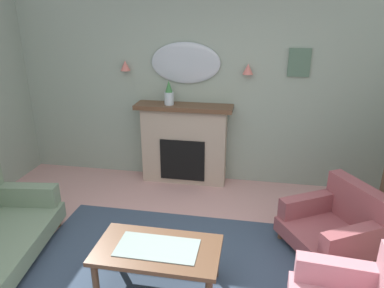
{
  "coord_description": "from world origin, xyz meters",
  "views": [
    {
      "loc": [
        0.56,
        -2.34,
        2.39
      ],
      "look_at": [
        -0.11,
        1.34,
        0.98
      ],
      "focal_mm": 33.33,
      "sensor_mm": 36.0,
      "label": 1
    }
  ],
  "objects_px": {
    "fireplace": "(184,145)",
    "wall_sconce_right": "(248,69)",
    "wall_sconce_left": "(125,66)",
    "mantel_vase_centre": "(169,94)",
    "framed_picture": "(299,63)",
    "coffee_table": "(158,253)",
    "wall_mirror": "(185,63)",
    "armchair_near_fireplace": "(337,224)"
  },
  "relations": [
    {
      "from": "framed_picture",
      "to": "coffee_table",
      "type": "bearing_deg",
      "value": -118.66
    },
    {
      "from": "mantel_vase_centre",
      "to": "wall_sconce_right",
      "type": "bearing_deg",
      "value": 6.52
    },
    {
      "from": "wall_mirror",
      "to": "armchair_near_fireplace",
      "type": "xyz_separation_m",
      "value": [
        1.89,
        -1.45,
        -1.4
      ]
    },
    {
      "from": "wall_sconce_left",
      "to": "coffee_table",
      "type": "relative_size",
      "value": 0.13
    },
    {
      "from": "mantel_vase_centre",
      "to": "wall_mirror",
      "type": "distance_m",
      "value": 0.48
    },
    {
      "from": "mantel_vase_centre",
      "to": "armchair_near_fireplace",
      "type": "xyz_separation_m",
      "value": [
        2.09,
        -1.28,
        -1.0
      ]
    },
    {
      "from": "mantel_vase_centre",
      "to": "framed_picture",
      "type": "xyz_separation_m",
      "value": [
        1.7,
        0.18,
        0.44
      ]
    },
    {
      "from": "wall_sconce_right",
      "to": "armchair_near_fireplace",
      "type": "bearing_deg",
      "value": -53.44
    },
    {
      "from": "wall_mirror",
      "to": "framed_picture",
      "type": "relative_size",
      "value": 2.67
    },
    {
      "from": "wall_sconce_left",
      "to": "armchair_near_fireplace",
      "type": "bearing_deg",
      "value": -27.08
    },
    {
      "from": "mantel_vase_centre",
      "to": "wall_sconce_right",
      "type": "xyz_separation_m",
      "value": [
        1.05,
        0.12,
        0.35
      ]
    },
    {
      "from": "fireplace",
      "to": "wall_sconce_right",
      "type": "distance_m",
      "value": 1.38
    },
    {
      "from": "mantel_vase_centre",
      "to": "armchair_near_fireplace",
      "type": "relative_size",
      "value": 0.3
    },
    {
      "from": "mantel_vase_centre",
      "to": "wall_mirror",
      "type": "height_order",
      "value": "wall_mirror"
    },
    {
      "from": "mantel_vase_centre",
      "to": "wall_sconce_right",
      "type": "height_order",
      "value": "wall_sconce_right"
    },
    {
      "from": "fireplace",
      "to": "armchair_near_fireplace",
      "type": "distance_m",
      "value": 2.31
    },
    {
      "from": "mantel_vase_centre",
      "to": "wall_sconce_left",
      "type": "height_order",
      "value": "wall_sconce_left"
    },
    {
      "from": "fireplace",
      "to": "mantel_vase_centre",
      "type": "distance_m",
      "value": 0.76
    },
    {
      "from": "framed_picture",
      "to": "mantel_vase_centre",
      "type": "bearing_deg",
      "value": -173.96
    },
    {
      "from": "fireplace",
      "to": "mantel_vase_centre",
      "type": "bearing_deg",
      "value": -171.94
    },
    {
      "from": "coffee_table",
      "to": "wall_sconce_right",
      "type": "bearing_deg",
      "value": 74.46
    },
    {
      "from": "wall_sconce_right",
      "to": "coffee_table",
      "type": "bearing_deg",
      "value": -105.54
    },
    {
      "from": "fireplace",
      "to": "armchair_near_fireplace",
      "type": "height_order",
      "value": "fireplace"
    },
    {
      "from": "mantel_vase_centre",
      "to": "wall_sconce_right",
      "type": "distance_m",
      "value": 1.11
    },
    {
      "from": "wall_sconce_left",
      "to": "coffee_table",
      "type": "xyz_separation_m",
      "value": [
        1.06,
        -2.3,
        -1.28
      ]
    },
    {
      "from": "wall_mirror",
      "to": "framed_picture",
      "type": "distance_m",
      "value": 1.5
    },
    {
      "from": "wall_sconce_left",
      "to": "wall_sconce_right",
      "type": "relative_size",
      "value": 1.0
    },
    {
      "from": "fireplace",
      "to": "wall_mirror",
      "type": "relative_size",
      "value": 1.42
    },
    {
      "from": "wall_sconce_right",
      "to": "armchair_near_fireplace",
      "type": "height_order",
      "value": "wall_sconce_right"
    },
    {
      "from": "wall_mirror",
      "to": "wall_sconce_left",
      "type": "distance_m",
      "value": 0.85
    },
    {
      "from": "fireplace",
      "to": "wall_sconce_left",
      "type": "bearing_deg",
      "value": 173.84
    },
    {
      "from": "framed_picture",
      "to": "armchair_near_fireplace",
      "type": "relative_size",
      "value": 0.32
    },
    {
      "from": "wall_sconce_right",
      "to": "mantel_vase_centre",
      "type": "bearing_deg",
      "value": -173.48
    },
    {
      "from": "fireplace",
      "to": "wall_mirror",
      "type": "bearing_deg",
      "value": 90.0
    },
    {
      "from": "mantel_vase_centre",
      "to": "wall_mirror",
      "type": "bearing_deg",
      "value": 40.36
    },
    {
      "from": "wall_sconce_left",
      "to": "framed_picture",
      "type": "xyz_separation_m",
      "value": [
        2.35,
        0.06,
        0.09
      ]
    },
    {
      "from": "fireplace",
      "to": "armchair_near_fireplace",
      "type": "bearing_deg",
      "value": -34.72
    },
    {
      "from": "mantel_vase_centre",
      "to": "fireplace",
      "type": "bearing_deg",
      "value": 8.06
    },
    {
      "from": "wall_mirror",
      "to": "framed_picture",
      "type": "bearing_deg",
      "value": 0.38
    },
    {
      "from": "wall_sconce_left",
      "to": "mantel_vase_centre",
      "type": "bearing_deg",
      "value": -10.46
    },
    {
      "from": "mantel_vase_centre",
      "to": "wall_mirror",
      "type": "xyz_separation_m",
      "value": [
        0.2,
        0.17,
        0.4
      ]
    },
    {
      "from": "fireplace",
      "to": "wall_sconce_right",
      "type": "height_order",
      "value": "wall_sconce_right"
    }
  ]
}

